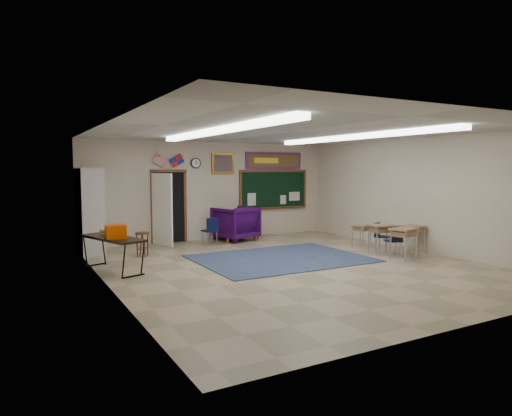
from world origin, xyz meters
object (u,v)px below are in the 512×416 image
folding_table (113,252)px  wooden_stool (142,244)px  student_desk_front_right (362,235)px  student_desk_front_left (382,238)px  wingback_armchair (235,223)px

folding_table → wooden_stool: 1.65m
wooden_stool → student_desk_front_right: bearing=-16.3°
student_desk_front_right → folding_table: 6.64m
student_desk_front_left → wooden_stool: 6.05m
student_desk_front_right → folding_table: folding_table is taller
wooden_stool → student_desk_front_left: bearing=-26.2°
wingback_armchair → wooden_stool: size_ratio=1.89×
student_desk_front_right → folding_table: (-6.63, 0.33, 0.05)m
student_desk_front_left → student_desk_front_right: student_desk_front_left is taller
folding_table → student_desk_front_right: bearing=-21.1°
folding_table → wooden_stool: size_ratio=3.11×
folding_table → wingback_armchair: bearing=13.2°
wingback_armchair → folding_table: 4.88m
student_desk_front_left → wingback_armchair: bearing=131.7°
wingback_armchair → wooden_stool: (-3.19, -1.23, -0.21)m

